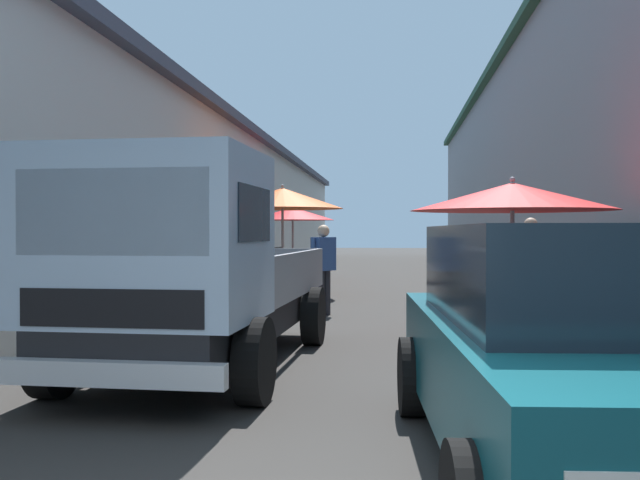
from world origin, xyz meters
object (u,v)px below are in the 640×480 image
at_px(fruit_stall_near_left, 292,223).
at_px(fruit_stall_far_left, 283,208).
at_px(vendor_by_crates, 531,259).
at_px(vendor_in_shade, 323,264).
at_px(delivery_truck, 180,272).
at_px(fruit_stall_near_right, 511,214).
at_px(plastic_stool, 456,280).
at_px(hatchback_car, 583,349).
at_px(parked_scooter, 268,287).

xyz_separation_m(fruit_stall_near_left, fruit_stall_far_left, (-4.79, -0.49, 0.27)).
relative_size(fruit_stall_far_left, vendor_by_crates, 1.65).
xyz_separation_m(vendor_by_crates, vendor_in_shade, (-0.25, 3.46, -0.08)).
relative_size(delivery_truck, vendor_by_crates, 3.03).
height_order(fruit_stall_near_right, plastic_stool, fruit_stall_near_right).
bearing_deg(hatchback_car, fruit_stall_near_right, -4.71).
bearing_deg(vendor_in_shade, plastic_stool, -32.55).
relative_size(delivery_truck, vendor_in_shade, 3.27).
bearing_deg(hatchback_car, vendor_by_crates, -8.72).
bearing_deg(vendor_in_shade, vendor_by_crates, -85.90).
xyz_separation_m(fruit_stall_far_left, hatchback_car, (-11.18, -3.51, -1.20)).
relative_size(hatchback_car, vendor_by_crates, 2.43).
distance_m(fruit_stall_near_right, hatchback_car, 5.14).
distance_m(fruit_stall_near_left, parked_scooter, 8.22).
distance_m(hatchback_car, delivery_truck, 3.73).
distance_m(fruit_stall_far_left, delivery_truck, 9.11).
bearing_deg(plastic_stool, parked_scooter, 136.37).
xyz_separation_m(fruit_stall_near_left, fruit_stall_near_right, (-10.93, -4.41, -0.03)).
bearing_deg(fruit_stall_far_left, fruit_stall_near_left, 5.87).
height_order(fruit_stall_far_left, vendor_by_crates, fruit_stall_far_left).
distance_m(fruit_stall_far_left, vendor_by_crates, 5.86).
bearing_deg(fruit_stall_far_left, hatchback_car, -162.59).
bearing_deg(hatchback_car, delivery_truck, 55.06).
distance_m(delivery_truck, plastic_stool, 10.09).
bearing_deg(delivery_truck, fruit_stall_near_right, -49.97).
bearing_deg(vendor_by_crates, delivery_truck, 143.31).
bearing_deg(hatchback_car, plastic_stool, -1.56).
distance_m(delivery_truck, vendor_by_crates, 7.12).
bearing_deg(fruit_stall_near_right, vendor_in_shade, 46.37).
height_order(fruit_stall_far_left, parked_scooter, fruit_stall_far_left).
xyz_separation_m(fruit_stall_near_right, fruit_stall_far_left, (6.14, 3.92, 0.30)).
height_order(fruit_stall_near_left, parked_scooter, fruit_stall_near_left).
bearing_deg(vendor_in_shade, fruit_stall_far_left, 19.16).
xyz_separation_m(parked_scooter, plastic_stool, (3.75, -3.57, -0.12)).
distance_m(fruit_stall_near_right, delivery_truck, 4.56).
distance_m(parked_scooter, plastic_stool, 5.18).
bearing_deg(delivery_truck, parked_scooter, 2.05).
xyz_separation_m(fruit_stall_near_left, plastic_stool, (-4.35, -4.32, -1.34)).
relative_size(delivery_truck, parked_scooter, 2.97).
distance_m(fruit_stall_near_right, vendor_by_crates, 2.98).
relative_size(fruit_stall_near_right, vendor_in_shade, 1.72).
distance_m(hatchback_car, vendor_by_crates, 7.93).
relative_size(fruit_stall_near_left, vendor_in_shade, 1.59).
height_order(fruit_stall_near_right, hatchback_car, fruit_stall_near_right).
bearing_deg(fruit_stall_near_right, fruit_stall_near_left, 21.98).
relative_size(fruit_stall_far_left, delivery_truck, 0.54).
height_order(fruit_stall_near_right, delivery_truck, fruit_stall_near_right).
bearing_deg(delivery_truck, fruit_stall_far_left, 2.89).
relative_size(fruit_stall_near_left, fruit_stall_far_left, 0.90).
distance_m(vendor_in_shade, plastic_stool, 4.81).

